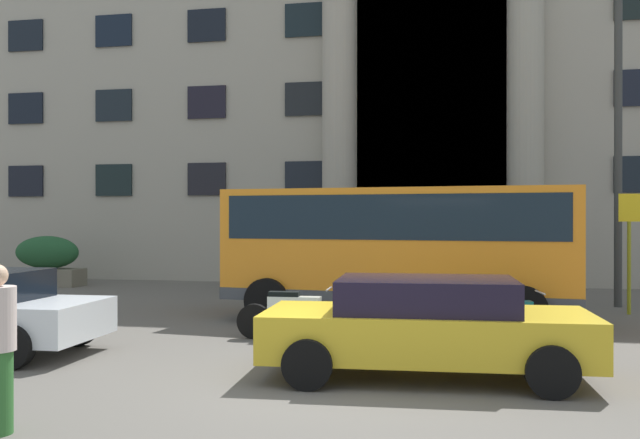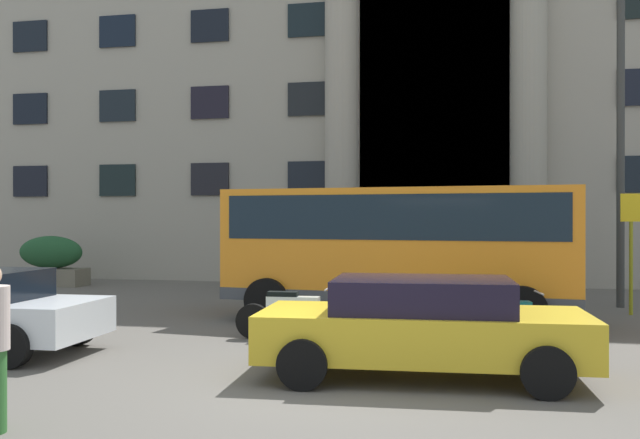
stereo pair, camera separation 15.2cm
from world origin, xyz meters
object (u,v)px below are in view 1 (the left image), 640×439
Objects in this scene: white_taxi_kerbside at (426,325)px; scooter_by_planter at (292,313)px; motorcycle_far_end at (503,319)px; hedge_planter_far_east at (403,270)px; lamppost_plaza_centre at (618,116)px; bus_stop_sign at (629,240)px; hedge_planter_west at (272,269)px; orange_minibus at (401,242)px; hedge_planter_entrance_left at (47,262)px.

white_taxi_kerbside reaches higher than scooter_by_planter.
scooter_by_planter is at bearing 172.09° from motorcycle_far_end.
lamppost_plaza_centre is at bearing -18.68° from hedge_planter_far_east.
scooter_by_planter and motorcycle_far_end have the same top height.
bus_stop_sign is 5.99m from hedge_planter_far_east.
hedge_planter_west is 0.46× the size of white_taxi_kerbside.
orange_minibus is 3.53× the size of scooter_by_planter.
hedge_planter_far_east is (-5.09, 3.02, -0.95)m from bus_stop_sign.
hedge_planter_far_east is 7.56m from scooter_by_planter.
hedge_planter_far_east reaches higher than white_taxi_kerbside.
motorcycle_far_end is (2.20, -7.41, -0.20)m from hedge_planter_far_east.
orange_minibus reaches higher than motorcycle_far_end.
lamppost_plaza_centre reaches higher than bus_stop_sign.
bus_stop_sign is 1.31× the size of hedge_planter_west.
motorcycle_far_end is (-2.89, -4.39, -1.15)m from bus_stop_sign.
orange_minibus is 5.04m from hedge_planter_far_east.
lamppost_plaza_centre is (4.05, 8.10, 3.76)m from white_taxi_kerbside.
hedge_planter_entrance_left is (-10.80, 0.20, 0.08)m from hedge_planter_far_east.
bus_stop_sign is 0.34× the size of lamppost_plaza_centre.
hedge_planter_entrance_left is at bearing 161.91° from orange_minibus.
hedge_planter_far_east reaches higher than scooter_by_planter.
bus_stop_sign reaches higher than hedge_planter_west.
bus_stop_sign reaches higher than hedge_planter_entrance_left.
lamppost_plaza_centre is (0.05, 1.28, 2.84)m from bus_stop_sign.
orange_minibus is at bearing -157.97° from bus_stop_sign.
white_taxi_kerbside is at bearing -123.27° from motorcycle_far_end.
hedge_planter_far_east reaches higher than hedge_planter_west.
white_taxi_kerbside is 2.68m from motorcycle_far_end.
hedge_planter_far_east is 0.82× the size of hedge_planter_west.
bus_stop_sign is at bearing -11.46° from hedge_planter_entrance_left.
motorcycle_far_end is at bearing -123.38° from bus_stop_sign.
hedge_planter_west is 0.99× the size of scooter_by_planter.
hedge_planter_far_east is 10.81m from hedge_planter_entrance_left.
hedge_planter_far_east is (-0.35, 4.94, -0.94)m from orange_minibus.
lamppost_plaza_centre reaches higher than white_taxi_kerbside.
hedge_planter_far_east is 3.59m from hedge_planter_west.
hedge_planter_west reaches higher than scooter_by_planter.
hedge_planter_entrance_left reaches higher than white_taxi_kerbside.
bus_stop_sign is 1.29× the size of scooter_by_planter.
hedge_planter_entrance_left is 0.28× the size of lamppost_plaza_centre.
bus_stop_sign is 1.19× the size of hedge_planter_entrance_left.
motorcycle_far_end is at bearing -1.62° from scooter_by_planter.
hedge_planter_west is 9.61m from lamppost_plaza_centre.
bus_stop_sign is at bearing 48.04° from motorcycle_far_end.
bus_stop_sign is 9.13m from hedge_planter_west.
bus_stop_sign reaches higher than white_taxi_kerbside.
orange_minibus reaches higher than scooter_by_planter.
scooter_by_planter is (-2.37, 2.39, -0.22)m from white_taxi_kerbside.
orange_minibus reaches higher than hedge_planter_entrance_left.
white_taxi_kerbside is at bearing -116.58° from lamppost_plaza_centre.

